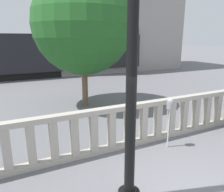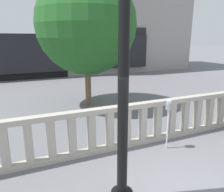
{
  "view_description": "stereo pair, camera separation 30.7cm",
  "coord_description": "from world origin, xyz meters",
  "views": [
    {
      "loc": [
        -3.02,
        -2.51,
        3.13
      ],
      "look_at": [
        -0.03,
        3.65,
        1.32
      ],
      "focal_mm": 35.0,
      "sensor_mm": 36.0,
      "label": 1
    },
    {
      "loc": [
        -2.74,
        -2.64,
        3.13
      ],
      "look_at": [
        -0.03,
        3.65,
        1.32
      ],
      "focal_mm": 35.0,
      "sensor_mm": 36.0,
      "label": 2
    }
  ],
  "objects": [
    {
      "name": "parking_meter",
      "position": [
        1.04,
        2.08,
        1.24
      ],
      "size": [
        0.19,
        0.19,
        1.51
      ],
      "color": "silver",
      "rests_on": "ground"
    },
    {
      "name": "balustrade",
      "position": [
        -0.0,
        2.65,
        0.65
      ],
      "size": [
        16.88,
        0.24,
        1.3
      ],
      "color": "#ADA599",
      "rests_on": "ground"
    },
    {
      "name": "lamppost",
      "position": [
        -1.1,
        0.67,
        2.71
      ],
      "size": [
        0.43,
        0.43,
        5.23
      ],
      "color": "black",
      "rests_on": "ground"
    },
    {
      "name": "tree_left",
      "position": [
        0.23,
        7.14,
        3.73
      ],
      "size": [
        4.47,
        4.47,
        5.97
      ],
      "color": "brown",
      "rests_on": "ground"
    },
    {
      "name": "building_block",
      "position": [
        7.47,
        19.22,
        6.72
      ],
      "size": [
        12.87,
        7.5,
        13.43
      ],
      "color": "gray",
      "rests_on": "ground"
    },
    {
      "name": "train_near",
      "position": [
        -3.26,
        16.77,
        1.83
      ],
      "size": [
        23.79,
        3.17,
        4.08
      ],
      "color": "black",
      "rests_on": "ground"
    }
  ]
}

